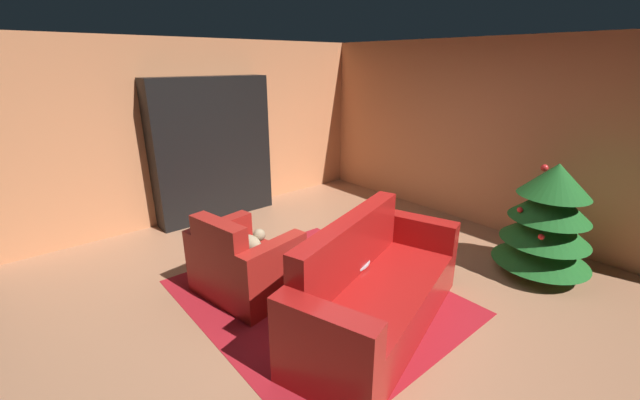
% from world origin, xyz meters
% --- Properties ---
extents(ground_plane, '(6.94, 6.94, 0.00)m').
position_xyz_m(ground_plane, '(0.00, 0.00, 0.00)').
color(ground_plane, '#9F6D4E').
extents(wall_back, '(5.90, 0.06, 2.55)m').
position_xyz_m(wall_back, '(0.00, 2.78, 1.27)').
color(wall_back, '#CF8051').
rests_on(wall_back, ground).
extents(wall_left, '(0.06, 5.63, 2.55)m').
position_xyz_m(wall_left, '(-2.92, 0.00, 1.27)').
color(wall_left, '#CF8051').
rests_on(wall_left, ground).
extents(area_rug, '(2.64, 2.22, 0.01)m').
position_xyz_m(area_rug, '(-0.01, -0.25, 0.00)').
color(area_rug, maroon).
rests_on(area_rug, ground).
extents(bookshelf_unit, '(0.35, 1.74, 2.05)m').
position_xyz_m(bookshelf_unit, '(-2.68, 0.13, 1.03)').
color(bookshelf_unit, black).
rests_on(bookshelf_unit, ground).
extents(armchair_red, '(1.09, 0.92, 0.87)m').
position_xyz_m(armchair_red, '(-0.56, -0.75, 0.31)').
color(armchair_red, maroon).
rests_on(armchair_red, ground).
extents(couch_red, '(1.39, 2.20, 0.97)m').
position_xyz_m(couch_red, '(0.65, -0.14, 0.33)').
color(couch_red, '#A01614').
rests_on(couch_red, ground).
extents(coffee_table, '(0.62, 0.62, 0.47)m').
position_xyz_m(coffee_table, '(0.15, -0.12, 0.42)').
color(coffee_table, black).
rests_on(coffee_table, ground).
extents(book_stack_on_table, '(0.22, 0.17, 0.14)m').
position_xyz_m(book_stack_on_table, '(0.11, -0.06, 0.54)').
color(book_stack_on_table, '#274A94').
rests_on(book_stack_on_table, coffee_table).
extents(bottle_on_table, '(0.06, 0.06, 0.32)m').
position_xyz_m(bottle_on_table, '(0.15, -0.29, 0.60)').
color(bottle_on_table, maroon).
rests_on(bottle_on_table, coffee_table).
extents(decorated_tree, '(0.99, 0.99, 1.27)m').
position_xyz_m(decorated_tree, '(1.23, 1.92, 0.64)').
color(decorated_tree, brown).
rests_on(decorated_tree, ground).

